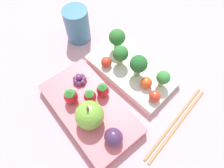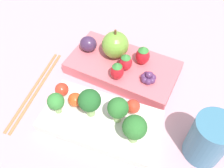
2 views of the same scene
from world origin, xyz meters
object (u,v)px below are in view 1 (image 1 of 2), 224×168
(strawberry_0, at_px, (90,96))
(plum, at_px, (114,137))
(apple, at_px, (89,115))
(grape_cluster, at_px, (80,79))
(bento_box_fruit, at_px, (89,109))
(drinking_cup, at_px, (77,25))
(broccoli_floret_0, at_px, (117,38))
(cherry_tomato_1, at_px, (106,62))
(strawberry_2, at_px, (71,96))
(chopsticks_pair, at_px, (176,123))
(broccoli_floret_2, at_px, (139,64))
(cherry_tomato_2, at_px, (146,83))
(cherry_tomato_0, at_px, (155,96))
(bento_box_savoury, at_px, (132,72))
(broccoli_floret_3, at_px, (121,54))
(strawberry_1, at_px, (104,90))
(broccoli_floret_1, at_px, (163,78))

(strawberry_0, xyz_separation_m, plum, (0.09, -0.03, -0.00))
(apple, xyz_separation_m, grape_cluster, (-0.08, 0.05, -0.02))
(bento_box_fruit, bearing_deg, drinking_cup, 143.46)
(broccoli_floret_0, bearing_deg, cherry_tomato_1, -73.35)
(strawberry_2, bearing_deg, grape_cluster, 118.56)
(chopsticks_pair, bearing_deg, broccoli_floret_2, 168.25)
(apple, bearing_deg, cherry_tomato_1, 121.05)
(apple, height_order, grape_cluster, apple)
(strawberry_2, xyz_separation_m, drinking_cup, (-0.14, 0.15, -0.00))
(broccoli_floret_2, xyz_separation_m, cherry_tomato_2, (0.03, -0.01, -0.03))
(bento_box_fruit, xyz_separation_m, cherry_tomato_0, (0.09, 0.11, 0.02))
(cherry_tomato_2, relative_size, chopsticks_pair, 0.12)
(bento_box_savoury, relative_size, broccoli_floret_3, 3.86)
(bento_box_fruit, height_order, cherry_tomato_1, cherry_tomato_1)
(bento_box_savoury, bearing_deg, grape_cluster, -120.87)
(strawberry_1, relative_size, strawberry_2, 0.91)
(bento_box_fruit, relative_size, drinking_cup, 2.67)
(chopsticks_pair, bearing_deg, grape_cluster, -160.32)
(apple, xyz_separation_m, plum, (0.06, 0.00, -0.01))
(strawberry_0, xyz_separation_m, grape_cluster, (-0.05, 0.02, -0.01))
(bento_box_fruit, height_order, cherry_tomato_0, cherry_tomato_0)
(strawberry_2, height_order, drinking_cup, drinking_cup)
(broccoli_floret_3, distance_m, cherry_tomato_1, 0.04)
(cherry_tomato_2, distance_m, drinking_cup, 0.23)
(grape_cluster, bearing_deg, broccoli_floret_2, 52.91)
(drinking_cup, bearing_deg, bento_box_savoury, 1.42)
(strawberry_1, distance_m, grape_cluster, 0.06)
(bento_box_fruit, xyz_separation_m, chopsticks_pair, (0.16, 0.10, -0.01))
(cherry_tomato_1, relative_size, strawberry_1, 0.64)
(broccoli_floret_3, relative_size, chopsticks_pair, 0.26)
(bento_box_savoury, xyz_separation_m, drinking_cup, (-0.18, -0.00, 0.03))
(bento_box_savoury, bearing_deg, broccoli_floret_1, 8.73)
(broccoli_floret_0, relative_size, apple, 0.91)
(broccoli_floret_1, bearing_deg, bento_box_savoury, -171.27)
(apple, height_order, strawberry_0, apple)
(broccoli_floret_0, relative_size, strawberry_0, 1.51)
(cherry_tomato_1, distance_m, strawberry_1, 0.08)
(bento_box_savoury, height_order, broccoli_floret_0, broccoli_floret_0)
(strawberry_0, bearing_deg, drinking_cup, 145.15)
(broccoli_floret_2, height_order, cherry_tomato_1, broccoli_floret_2)
(cherry_tomato_2, height_order, grape_cluster, grape_cluster)
(broccoli_floret_2, bearing_deg, bento_box_fruit, -98.88)
(drinking_cup, distance_m, chopsticks_pair, 0.34)
(broccoli_floret_0, height_order, broccoli_floret_2, same)
(cherry_tomato_0, xyz_separation_m, drinking_cup, (-0.27, 0.02, 0.01))
(broccoli_floret_1, distance_m, apple, 0.17)
(cherry_tomato_1, distance_m, drinking_cup, 0.13)
(broccoli_floret_1, height_order, strawberry_2, strawberry_2)
(cherry_tomato_1, distance_m, strawberry_2, 0.12)
(cherry_tomato_1, bearing_deg, broccoli_floret_3, 53.60)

